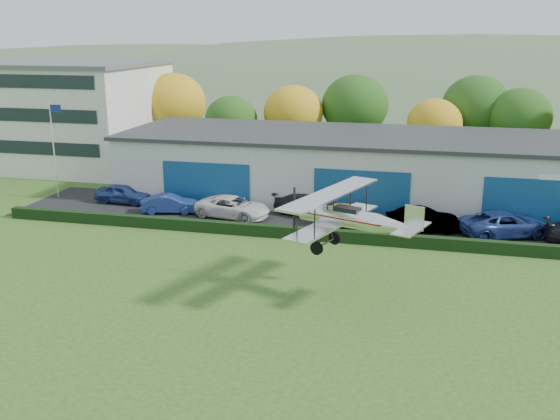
% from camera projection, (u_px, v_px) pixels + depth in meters
% --- Properties ---
extents(ground, '(300.00, 300.00, 0.00)m').
position_uv_depth(ground, '(187.00, 352.00, 27.20)').
color(ground, '#29551A').
rests_on(ground, ground).
extents(apron, '(48.00, 9.00, 0.05)m').
position_uv_depth(apron, '(331.00, 220.00, 46.18)').
color(apron, black).
rests_on(apron, ground).
extents(hedge, '(46.00, 0.60, 0.80)m').
position_uv_depth(hedge, '(320.00, 235.00, 41.58)').
color(hedge, black).
rests_on(hedge, ground).
extents(hangar, '(40.60, 12.60, 5.30)m').
position_uv_depth(hangar, '(370.00, 167.00, 51.54)').
color(hangar, '#B2B7BC').
rests_on(hangar, ground).
extents(office_block, '(20.60, 15.60, 10.40)m').
position_uv_depth(office_block, '(55.00, 113.00, 64.76)').
color(office_block, silver).
rests_on(office_block, ground).
extents(flagpole, '(1.05, 0.10, 8.00)m').
position_uv_depth(flagpole, '(54.00, 141.00, 50.90)').
color(flagpole, silver).
rests_on(flagpole, ground).
extents(tree_belt, '(75.70, 13.22, 10.12)m').
position_uv_depth(tree_belt, '(342.00, 111.00, 63.48)').
color(tree_belt, '#3D2614').
rests_on(tree_belt, ground).
extents(distant_hills, '(430.00, 196.00, 56.00)m').
position_uv_depth(distant_hills, '(373.00, 137.00, 162.73)').
color(distant_hills, '#4C6642').
rests_on(distant_hills, ground).
extents(car_0, '(4.65, 2.17, 1.54)m').
position_uv_depth(car_0, '(123.00, 194.00, 50.36)').
color(car_0, navy).
rests_on(car_0, apron).
extents(car_1, '(4.48, 2.46, 1.40)m').
position_uv_depth(car_1, '(170.00, 204.00, 47.64)').
color(car_1, navy).
rests_on(car_1, apron).
extents(car_2, '(5.93, 3.54, 1.54)m').
position_uv_depth(car_2, '(233.00, 207.00, 46.49)').
color(car_2, silver).
rests_on(car_2, apron).
extents(car_3, '(5.78, 3.99, 1.55)m').
position_uv_depth(car_3, '(308.00, 205.00, 46.93)').
color(car_3, black).
rests_on(car_3, apron).
extents(car_4, '(5.02, 2.28, 1.67)m').
position_uv_depth(car_4, '(350.00, 215.00, 44.26)').
color(car_4, gold).
rests_on(car_4, apron).
extents(car_5, '(5.34, 2.95, 1.67)m').
position_uv_depth(car_5, '(424.00, 220.00, 43.10)').
color(car_5, gray).
rests_on(car_5, apron).
extents(car_6, '(6.65, 4.98, 1.68)m').
position_uv_depth(car_6, '(505.00, 224.00, 42.19)').
color(car_6, navy).
rests_on(car_6, apron).
extents(biplane, '(7.33, 8.26, 3.11)m').
position_uv_depth(biplane, '(349.00, 216.00, 32.04)').
color(biplane, silver).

